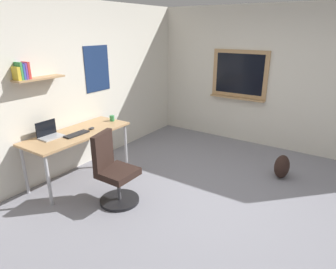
# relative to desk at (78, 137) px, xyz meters

# --- Properties ---
(ground_plane) EXTENTS (5.20, 5.20, 0.00)m
(ground_plane) POSITION_rel_desk_xyz_m (0.52, -2.05, -0.67)
(ground_plane) COLOR gray
(ground_plane) RESTS_ON ground
(wall_back) EXTENTS (5.00, 0.30, 2.60)m
(wall_back) POSITION_rel_desk_xyz_m (0.51, 0.40, 0.63)
(wall_back) COLOR silver
(wall_back) RESTS_ON ground
(wall_right) EXTENTS (0.22, 5.00, 2.60)m
(wall_right) POSITION_rel_desk_xyz_m (2.97, -2.02, 0.63)
(wall_right) COLOR silver
(wall_right) RESTS_ON ground
(desk) EXTENTS (1.59, 0.65, 0.74)m
(desk) POSITION_rel_desk_xyz_m (0.00, 0.00, 0.00)
(desk) COLOR tan
(desk) RESTS_ON ground
(office_chair) EXTENTS (0.52, 0.54, 0.95)m
(office_chair) POSITION_rel_desk_xyz_m (-0.20, -0.89, -0.27)
(office_chair) COLOR black
(office_chair) RESTS_ON ground
(laptop) EXTENTS (0.31, 0.21, 0.23)m
(laptop) POSITION_rel_desk_xyz_m (-0.36, 0.15, 0.12)
(laptop) COLOR #ADAFB5
(laptop) RESTS_ON desk
(keyboard) EXTENTS (0.37, 0.13, 0.02)m
(keyboard) POSITION_rel_desk_xyz_m (-0.08, -0.08, 0.08)
(keyboard) COLOR black
(keyboard) RESTS_ON desk
(computer_mouse) EXTENTS (0.10, 0.06, 0.03)m
(computer_mouse) POSITION_rel_desk_xyz_m (0.20, -0.08, 0.09)
(computer_mouse) COLOR #262628
(computer_mouse) RESTS_ON desk
(coffee_mug) EXTENTS (0.08, 0.08, 0.09)m
(coffee_mug) POSITION_rel_desk_xyz_m (0.69, -0.03, 0.12)
(coffee_mug) COLOR #338C4C
(coffee_mug) RESTS_ON desk
(backpack) EXTENTS (0.32, 0.22, 0.36)m
(backpack) POSITION_rel_desk_xyz_m (1.72, -2.56, -0.49)
(backpack) COLOR black
(backpack) RESTS_ON ground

